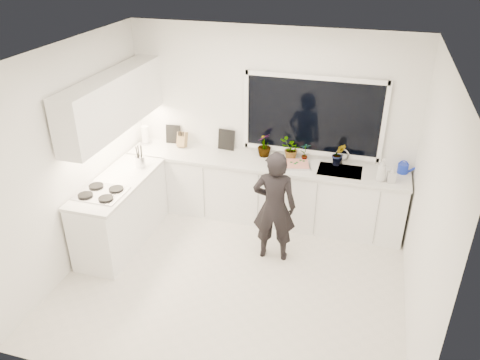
% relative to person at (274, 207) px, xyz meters
% --- Properties ---
extents(floor, '(4.00, 3.50, 0.02)m').
position_rel_person_xyz_m(floor, '(-0.35, -0.57, -0.75)').
color(floor, beige).
rests_on(floor, ground).
extents(wall_back, '(4.00, 0.02, 2.70)m').
position_rel_person_xyz_m(wall_back, '(-0.35, 1.19, 0.61)').
color(wall_back, white).
rests_on(wall_back, ground).
extents(wall_left, '(0.02, 3.50, 2.70)m').
position_rel_person_xyz_m(wall_left, '(-2.36, -0.57, 0.61)').
color(wall_left, white).
rests_on(wall_left, ground).
extents(wall_right, '(0.02, 3.50, 2.70)m').
position_rel_person_xyz_m(wall_right, '(1.66, -0.57, 0.61)').
color(wall_right, white).
rests_on(wall_right, ground).
extents(ceiling, '(4.00, 3.50, 0.02)m').
position_rel_person_xyz_m(ceiling, '(-0.35, -0.57, 1.97)').
color(ceiling, white).
rests_on(ceiling, wall_back).
extents(window, '(1.80, 0.02, 1.00)m').
position_rel_person_xyz_m(window, '(0.25, 1.15, 0.81)').
color(window, black).
rests_on(window, wall_back).
extents(base_cabinets_back, '(3.92, 0.58, 0.88)m').
position_rel_person_xyz_m(base_cabinets_back, '(-0.35, 0.88, -0.30)').
color(base_cabinets_back, white).
rests_on(base_cabinets_back, floor).
extents(base_cabinets_left, '(0.58, 1.60, 0.88)m').
position_rel_person_xyz_m(base_cabinets_left, '(-2.02, -0.22, -0.30)').
color(base_cabinets_left, white).
rests_on(base_cabinets_left, floor).
extents(countertop_back, '(3.94, 0.62, 0.04)m').
position_rel_person_xyz_m(countertop_back, '(-0.35, 0.87, 0.16)').
color(countertop_back, silver).
rests_on(countertop_back, base_cabinets_back).
extents(countertop_left, '(0.62, 1.60, 0.04)m').
position_rel_person_xyz_m(countertop_left, '(-2.02, -0.22, 0.16)').
color(countertop_left, silver).
rests_on(countertop_left, base_cabinets_left).
extents(upper_cabinets, '(0.34, 2.10, 0.70)m').
position_rel_person_xyz_m(upper_cabinets, '(-2.14, 0.13, 1.11)').
color(upper_cabinets, white).
rests_on(upper_cabinets, wall_left).
extents(sink, '(0.58, 0.42, 0.14)m').
position_rel_person_xyz_m(sink, '(0.70, 0.88, 0.13)').
color(sink, silver).
rests_on(sink, countertop_back).
extents(faucet, '(0.03, 0.03, 0.22)m').
position_rel_person_xyz_m(faucet, '(0.70, 1.08, 0.29)').
color(faucet, silver).
rests_on(faucet, countertop_back).
extents(stovetop, '(0.56, 0.48, 0.03)m').
position_rel_person_xyz_m(stovetop, '(-2.04, -0.57, 0.19)').
color(stovetop, black).
rests_on(stovetop, countertop_left).
extents(person, '(0.57, 0.40, 1.49)m').
position_rel_person_xyz_m(person, '(0.00, 0.00, 0.00)').
color(person, black).
rests_on(person, floor).
extents(pizza_tray, '(0.52, 0.43, 0.03)m').
position_rel_person_xyz_m(pizza_tray, '(0.07, 0.85, 0.19)').
color(pizza_tray, silver).
rests_on(pizza_tray, countertop_back).
extents(pizza, '(0.47, 0.38, 0.01)m').
position_rel_person_xyz_m(pizza, '(0.07, 0.85, 0.21)').
color(pizza, red).
rests_on(pizza, pizza_tray).
extents(watering_can, '(0.16, 0.16, 0.13)m').
position_rel_person_xyz_m(watering_can, '(1.50, 1.04, 0.24)').
color(watering_can, '#132BB6').
rests_on(watering_can, countertop_back).
extents(paper_towel_roll, '(0.11, 0.11, 0.26)m').
position_rel_person_xyz_m(paper_towel_roll, '(-2.20, 0.98, 0.31)').
color(paper_towel_roll, silver).
rests_on(paper_towel_roll, countertop_back).
extents(knife_block, '(0.14, 0.11, 0.22)m').
position_rel_person_xyz_m(knife_block, '(-1.62, 1.02, 0.29)').
color(knife_block, '#A2684B').
rests_on(knife_block, countertop_back).
extents(utensil_crock, '(0.14, 0.14, 0.16)m').
position_rel_person_xyz_m(utensil_crock, '(-1.91, 0.23, 0.26)').
color(utensil_crock, '#AEAEB2').
rests_on(utensil_crock, countertop_left).
extents(picture_frame_large, '(0.22, 0.04, 0.28)m').
position_rel_person_xyz_m(picture_frame_large, '(-1.81, 1.12, 0.32)').
color(picture_frame_large, black).
rests_on(picture_frame_large, countertop_back).
extents(picture_frame_small, '(0.25, 0.04, 0.30)m').
position_rel_person_xyz_m(picture_frame_small, '(-0.97, 1.12, 0.33)').
color(picture_frame_small, black).
rests_on(picture_frame_small, countertop_back).
extents(herb_plants, '(1.26, 0.36, 0.34)m').
position_rel_person_xyz_m(herb_plants, '(0.03, 1.04, 0.33)').
color(herb_plants, '#26662D').
rests_on(herb_plants, countertop_back).
extents(soap_bottles, '(0.27, 0.17, 0.31)m').
position_rel_person_xyz_m(soap_bottles, '(1.26, 0.73, 0.31)').
color(soap_bottles, '#D8BF66').
rests_on(soap_bottles, countertop_back).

